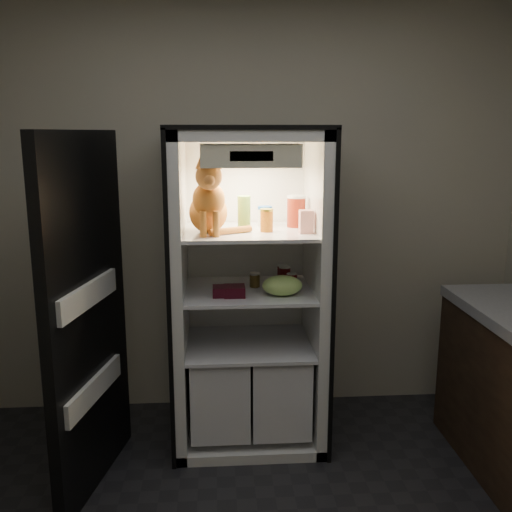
{
  "coord_description": "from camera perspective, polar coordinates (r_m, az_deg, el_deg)",
  "views": [
    {
      "loc": [
        -0.18,
        -1.89,
        1.84
      ],
      "look_at": [
        0.04,
        1.32,
        1.14
      ],
      "focal_mm": 40.0,
      "sensor_mm": 36.0,
      "label": 1
    }
  ],
  "objects": [
    {
      "name": "room_shell",
      "position": [
        1.91,
        1.5,
        5.7
      ],
      "size": [
        3.6,
        3.6,
        3.6
      ],
      "color": "white",
      "rests_on": "floor"
    },
    {
      "name": "refrigerator",
      "position": [
        3.44,
        -0.8,
        -5.45
      ],
      "size": [
        0.9,
        0.72,
        1.88
      ],
      "color": "white",
      "rests_on": "floor"
    },
    {
      "name": "fridge_door",
      "position": [
        3.04,
        -16.51,
        -5.93
      ],
      "size": [
        0.24,
        0.86,
        1.85
      ],
      "rotation": [
        0.0,
        0.0,
        -0.21
      ],
      "color": "black",
      "rests_on": "floor"
    },
    {
      "name": "tabby_cat",
      "position": [
        3.15,
        -4.74,
        5.15
      ],
      "size": [
        0.36,
        0.41,
        0.43
      ],
      "rotation": [
        0.0,
        0.0,
        0.05
      ],
      "color": "#C77119",
      "rests_on": "refrigerator"
    },
    {
      "name": "parmesan_shaker",
      "position": [
        3.25,
        -1.2,
        4.32
      ],
      "size": [
        0.08,
        0.08,
        0.2
      ],
      "color": "#238237",
      "rests_on": "refrigerator"
    },
    {
      "name": "mayo_tub",
      "position": [
        3.39,
        0.91,
        3.99
      ],
      "size": [
        0.09,
        0.09,
        0.12
      ],
      "color": "white",
      "rests_on": "refrigerator"
    },
    {
      "name": "salsa_jar",
      "position": [
        3.2,
        1.07,
        3.6
      ],
      "size": [
        0.07,
        0.07,
        0.13
      ],
      "color": "maroon",
      "rests_on": "refrigerator"
    },
    {
      "name": "pepper_jar",
      "position": [
        3.37,
        4.04,
        4.49
      ],
      "size": [
        0.11,
        0.11,
        0.19
      ],
      "color": "maroon",
      "rests_on": "refrigerator"
    },
    {
      "name": "cream_carton",
      "position": [
        3.17,
        5.04,
        3.44
      ],
      "size": [
        0.07,
        0.07,
        0.13
      ],
      "primitive_type": "cube",
      "color": "white",
      "rests_on": "refrigerator"
    },
    {
      "name": "soda_can_a",
      "position": [
        3.39,
        2.71,
        -1.97
      ],
      "size": [
        0.07,
        0.07,
        0.13
      ],
      "color": "black",
      "rests_on": "refrigerator"
    },
    {
      "name": "soda_can_b",
      "position": [
        3.35,
        2.87,
        -2.16
      ],
      "size": [
        0.07,
        0.07,
        0.13
      ],
      "color": "black",
      "rests_on": "refrigerator"
    },
    {
      "name": "soda_can_c",
      "position": [
        3.26,
        3.6,
        -2.71
      ],
      "size": [
        0.06,
        0.06,
        0.11
      ],
      "color": "black",
      "rests_on": "refrigerator"
    },
    {
      "name": "condiment_jar",
      "position": [
        3.38,
        -0.13,
        -2.4
      ],
      "size": [
        0.06,
        0.06,
        0.08
      ],
      "color": "brown",
      "rests_on": "refrigerator"
    },
    {
      "name": "grape_bag",
      "position": [
        3.2,
        2.64,
        -2.96
      ],
      "size": [
        0.23,
        0.17,
        0.11
      ],
      "primitive_type": "ellipsoid",
      "color": "#95CB5E",
      "rests_on": "refrigerator"
    },
    {
      "name": "berry_box_left",
      "position": [
        3.2,
        -3.37,
        -3.53
      ],
      "size": [
        0.11,
        0.11,
        0.05
      ],
      "primitive_type": "cube",
      "color": "#440B1A",
      "rests_on": "refrigerator"
    },
    {
      "name": "berry_box_right",
      "position": [
        3.19,
        -2.17,
        -3.52
      ],
      "size": [
        0.12,
        0.12,
        0.06
      ],
      "primitive_type": "cube",
      "color": "#440B1A",
      "rests_on": "refrigerator"
    }
  ]
}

